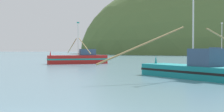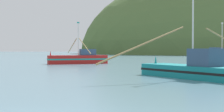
# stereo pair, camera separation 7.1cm
# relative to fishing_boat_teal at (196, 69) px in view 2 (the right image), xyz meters

# --- Properties ---
(fishing_boat_teal) EXTENTS (13.91, 9.80, 7.65)m
(fishing_boat_teal) POSITION_rel_fishing_boat_teal_xyz_m (0.00, 0.00, 0.00)
(fishing_boat_teal) COLOR #147F84
(fishing_boat_teal) RESTS_ON ground
(fishing_boat_brown) EXTENTS (7.40, 7.81, 6.59)m
(fishing_boat_brown) POSITION_rel_fishing_boat_teal_xyz_m (10.88, 29.42, 0.10)
(fishing_boat_brown) COLOR brown
(fishing_boat_brown) RESTS_ON ground
(fishing_boat_red) EXTENTS (8.83, 12.50, 6.21)m
(fishing_boat_red) POSITION_rel_fishing_boat_teal_xyz_m (-12.11, 23.19, 0.11)
(fishing_boat_red) COLOR red
(fishing_boat_red) RESTS_ON ground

